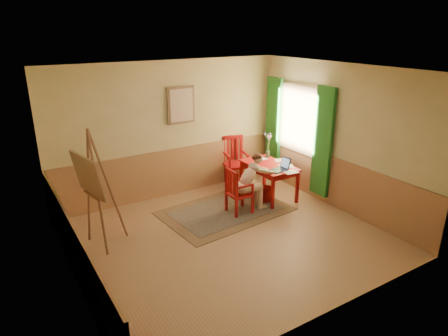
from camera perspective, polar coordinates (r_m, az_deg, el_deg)
room at (r=6.33m, az=0.70°, el=1.15°), size 5.04×4.54×2.84m
wainscot at (r=7.29m, az=-2.70°, el=-3.86°), size 5.00×4.50×1.00m
window at (r=8.60m, az=10.45°, el=5.48°), size 0.12×2.01×2.20m
wall_portrait at (r=8.19m, az=-6.18°, el=8.96°), size 0.60×0.05×0.76m
rug at (r=7.80m, az=0.19°, el=-6.16°), size 2.54×1.81×0.02m
table at (r=8.27m, az=6.47°, el=-0.07°), size 0.73×1.21×0.72m
chair_left at (r=7.55m, az=1.95°, el=-3.37°), size 0.42×0.40×0.91m
chair_back at (r=8.96m, az=1.55°, el=1.04°), size 0.59×0.60×1.09m
figure at (r=7.63m, az=3.91°, el=-1.71°), size 0.84×0.37×1.15m
laptop at (r=7.95m, az=8.16°, el=0.06°), size 0.41×0.27×0.24m
papers at (r=8.28m, az=7.95°, el=0.57°), size 0.66×1.20×0.00m
vase at (r=8.63m, az=6.32°, el=3.12°), size 0.24×0.27×0.54m
wastebasket at (r=8.23m, az=5.97°, el=-3.75°), size 0.36×0.36×0.30m
easel at (r=6.46m, az=-18.55°, el=-1.62°), size 0.73×0.89×1.99m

